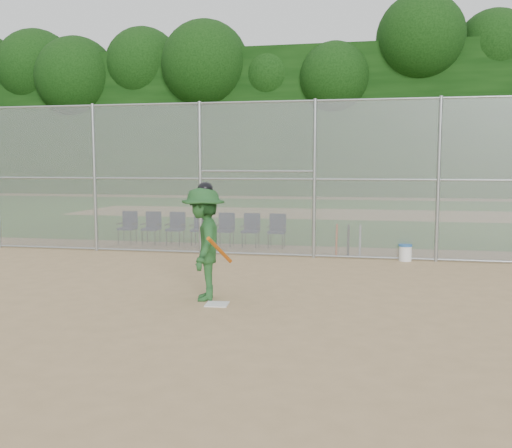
% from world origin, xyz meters
% --- Properties ---
extents(ground, '(100.00, 100.00, 0.00)m').
position_xyz_m(ground, '(0.00, 0.00, 0.00)').
color(ground, tan).
rests_on(ground, ground).
extents(grass_strip, '(100.00, 100.00, 0.00)m').
position_xyz_m(grass_strip, '(0.00, 18.00, 0.01)').
color(grass_strip, '#275B1B').
rests_on(grass_strip, ground).
extents(dirt_patch_far, '(24.00, 24.00, 0.00)m').
position_xyz_m(dirt_patch_far, '(0.00, 18.00, 0.01)').
color(dirt_patch_far, tan).
rests_on(dirt_patch_far, ground).
extents(backstop_fence, '(16.09, 0.09, 4.00)m').
position_xyz_m(backstop_fence, '(0.00, 5.00, 2.07)').
color(backstop_fence, gray).
rests_on(backstop_fence, ground).
extents(treeline, '(81.00, 60.00, 11.00)m').
position_xyz_m(treeline, '(0.00, 20.00, 5.50)').
color(treeline, black).
rests_on(treeline, ground).
extents(home_plate, '(0.41, 0.41, 0.02)m').
position_xyz_m(home_plate, '(-0.12, -0.24, 0.01)').
color(home_plate, silver).
rests_on(home_plate, ground).
extents(batter_at_plate, '(1.04, 1.47, 2.07)m').
position_xyz_m(batter_at_plate, '(-0.45, 0.09, 1.00)').
color(batter_at_plate, '#205023').
rests_on(batter_at_plate, ground).
extents(water_cooler, '(0.32, 0.32, 0.41)m').
position_xyz_m(water_cooler, '(3.27, 4.93, 0.21)').
color(water_cooler, white).
rests_on(water_cooler, ground).
extents(spare_bats, '(0.66, 0.36, 0.83)m').
position_xyz_m(spare_bats, '(1.86, 5.34, 0.41)').
color(spare_bats, '#D84C14').
rests_on(spare_bats, ground).
extents(chair_0, '(0.54, 0.52, 0.96)m').
position_xyz_m(chair_0, '(-4.77, 6.52, 0.48)').
color(chair_0, '#101B3E').
rests_on(chair_0, ground).
extents(chair_1, '(0.54, 0.52, 0.96)m').
position_xyz_m(chair_1, '(-4.01, 6.52, 0.48)').
color(chair_1, '#101B3E').
rests_on(chair_1, ground).
extents(chair_2, '(0.54, 0.52, 0.96)m').
position_xyz_m(chair_2, '(-3.25, 6.52, 0.48)').
color(chair_2, '#101B3E').
rests_on(chair_2, ground).
extents(chair_3, '(0.54, 0.52, 0.96)m').
position_xyz_m(chair_3, '(-2.49, 6.52, 0.48)').
color(chair_3, '#101B3E').
rests_on(chair_3, ground).
extents(chair_4, '(0.54, 0.52, 0.96)m').
position_xyz_m(chair_4, '(-1.73, 6.52, 0.48)').
color(chair_4, '#101B3E').
rests_on(chair_4, ground).
extents(chair_5, '(0.54, 0.52, 0.96)m').
position_xyz_m(chair_5, '(-0.97, 6.52, 0.48)').
color(chair_5, '#101B3E').
rests_on(chair_5, ground).
extents(chair_6, '(0.54, 0.52, 0.96)m').
position_xyz_m(chair_6, '(-0.21, 6.52, 0.48)').
color(chair_6, '#101B3E').
rests_on(chair_6, ground).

